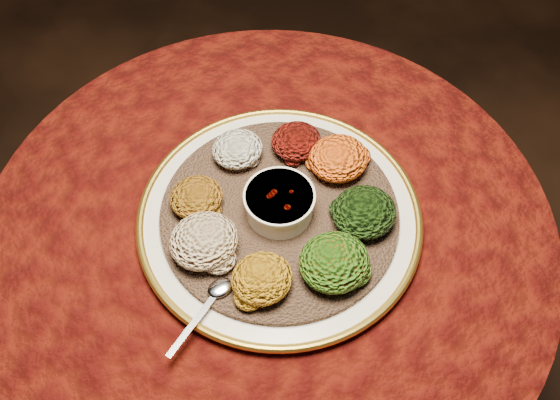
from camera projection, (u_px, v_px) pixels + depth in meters
table at (269, 274)px, 1.18m from camera, size 0.96×0.96×0.73m
platter at (279, 217)px, 1.03m from camera, size 0.51×0.51×0.02m
injera at (279, 214)px, 1.02m from camera, size 0.50×0.50×0.01m
stew_bowl at (279, 202)px, 0.99m from camera, size 0.11×0.11×0.05m
spoon at (216, 294)px, 0.92m from camera, size 0.14×0.07×0.01m
portion_ayib at (237, 149)px, 1.06m from camera, size 0.09×0.08×0.04m
portion_kitfo at (296, 141)px, 1.07m from camera, size 0.09×0.08×0.04m
portion_tikil at (338, 158)px, 1.05m from camera, size 0.10×0.10×0.05m
portion_gomen at (364, 212)px, 0.98m from camera, size 0.10×0.10×0.05m
portion_mixveg at (334, 262)px, 0.93m from camera, size 0.11×0.10×0.05m
portion_kik at (262, 278)px, 0.92m from camera, size 0.09×0.09×0.04m
portion_timatim at (204, 241)px, 0.95m from camera, size 0.11×0.10×0.05m
portion_shiro at (196, 197)px, 1.00m from camera, size 0.09×0.08×0.04m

